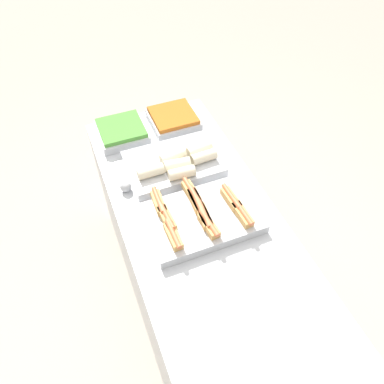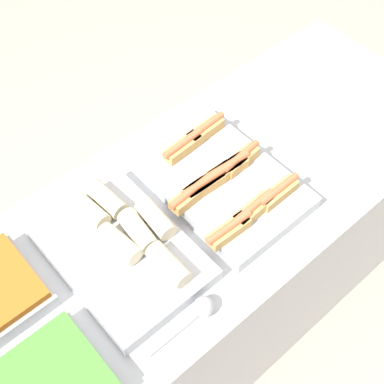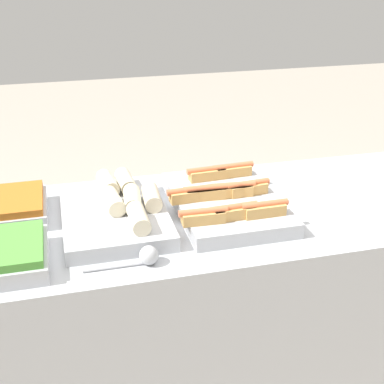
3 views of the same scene
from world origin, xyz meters
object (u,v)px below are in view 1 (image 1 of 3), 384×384
object	(u,v)px
tray_side_front	(122,132)
tray_side_back	(173,119)
serving_spoon_near	(125,186)
tray_hotdogs	(201,216)
tray_wraps	(175,163)

from	to	relation	value
tray_side_front	tray_side_back	bearing A→B (deg)	90.00
tray_side_front	tray_side_back	distance (m)	0.31
serving_spoon_near	tray_hotdogs	bearing A→B (deg)	39.84
tray_side_back	serving_spoon_near	xyz separation A→B (m)	(0.40, -0.39, -0.01)
tray_hotdogs	tray_wraps	bearing A→B (deg)	178.41
tray_side_back	serving_spoon_near	world-z (taller)	tray_side_back
tray_side_front	serving_spoon_near	xyz separation A→B (m)	(0.40, -0.09, -0.01)
tray_wraps	tray_side_back	bearing A→B (deg)	161.68
tray_hotdogs	tray_side_front	bearing A→B (deg)	-165.94
tray_side_front	tray_side_back	world-z (taller)	same
tray_side_front	serving_spoon_near	distance (m)	0.41
tray_wraps	tray_side_front	bearing A→B (deg)	-151.68
tray_side_back	tray_hotdogs	bearing A→B (deg)	-10.02
tray_side_front	serving_spoon_near	size ratio (longest dim) A/B	1.22
serving_spoon_near	tray_side_back	bearing A→B (deg)	135.14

